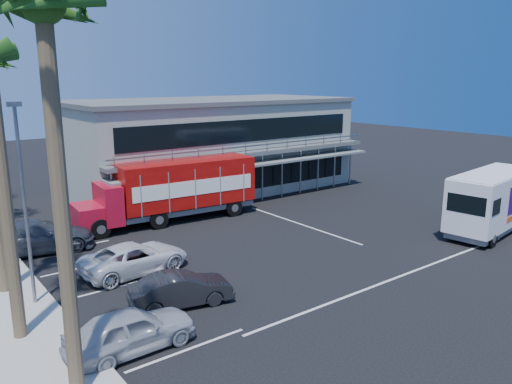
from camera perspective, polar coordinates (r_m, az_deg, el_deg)
ground at (r=27.95m, az=6.26°, el=-5.79°), size 120.00×120.00×0.00m
building at (r=40.50m, az=-5.21°, el=5.40°), size 22.40×12.00×7.30m
palm_a at (r=13.59m, az=-23.00°, el=16.93°), size 2.80×2.80×11.75m
light_pole_near at (r=20.96m, az=-24.99°, el=-0.52°), size 0.50×0.25×8.09m
red_truck at (r=31.99m, az=-9.27°, el=0.44°), size 11.56×3.57×3.83m
white_van at (r=32.18m, az=25.34°, el=-0.93°), size 7.66×3.49×3.61m
parked_car_a at (r=17.72m, az=-14.10°, el=-15.05°), size 4.39×1.80×1.49m
parked_car_b at (r=20.53m, az=-8.55°, el=-10.95°), size 4.33×2.34×1.36m
parked_car_c at (r=24.22m, az=-13.68°, el=-7.32°), size 5.25×2.76×1.41m
parked_car_d at (r=28.47m, az=-23.95°, el=-4.71°), size 6.19×3.34×1.71m
parked_car_e at (r=28.70m, az=-24.07°, el=-4.58°), size 5.41×3.81×1.71m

